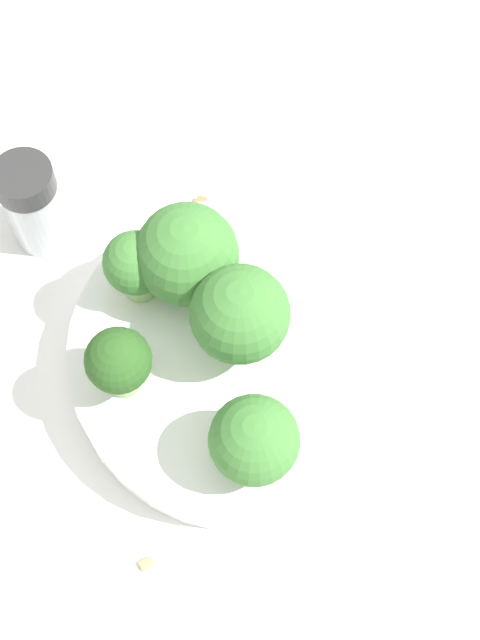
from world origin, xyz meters
TOP-DOWN VIEW (x-y plane):
  - ground_plane at (0.00, 0.00)m, footprint 3.00×3.00m
  - bowl at (0.00, 0.00)m, footprint 0.19×0.19m
  - broccoli_floret_0 at (-0.05, 0.00)m, footprint 0.06×0.06m
  - broccoli_floret_1 at (0.06, -0.03)m, footprint 0.05×0.05m
  - broccoli_floret_2 at (0.00, -0.00)m, footprint 0.05×0.05m
  - broccoli_floret_3 at (-0.06, -0.02)m, footprint 0.04×0.04m
  - broccoli_floret_4 at (-0.02, -0.06)m, footprint 0.04×0.04m
  - pepper_shaker at (-0.15, -0.04)m, footprint 0.04×0.04m
  - almond_crumb_0 at (0.06, -0.11)m, footprint 0.01×0.01m
  - almond_crumb_1 at (-0.10, 0.05)m, footprint 0.01×0.01m

SIDE VIEW (x-z plane):
  - ground_plane at x=0.00m, z-range 0.00..0.00m
  - almond_crumb_0 at x=0.06m, z-range 0.00..0.01m
  - almond_crumb_1 at x=-0.10m, z-range 0.00..0.01m
  - bowl at x=0.00m, z-range 0.00..0.03m
  - pepper_shaker at x=-0.15m, z-range 0.00..0.07m
  - broccoli_floret_3 at x=-0.06m, z-range 0.04..0.08m
  - broccoli_floret_1 at x=0.06m, z-range 0.03..0.09m
  - broccoli_floret_4 at x=-0.02m, z-range 0.04..0.09m
  - broccoli_floret_0 at x=-0.05m, z-range 0.04..0.10m
  - broccoli_floret_2 at x=0.00m, z-range 0.04..0.10m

